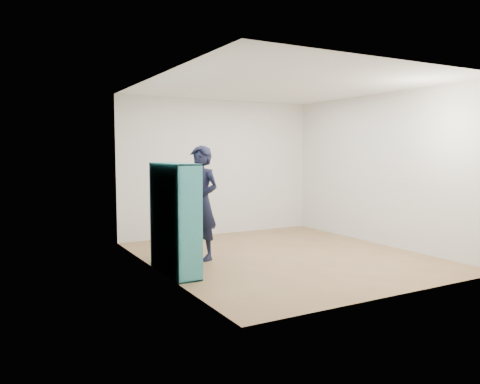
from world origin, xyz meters
TOP-DOWN VIEW (x-y plane):
  - floor at (0.00, 0.00)m, footprint 4.50×4.50m
  - ceiling at (0.00, 0.00)m, footprint 4.50×4.50m
  - wall_left at (-2.00, 0.00)m, footprint 0.02×4.50m
  - wall_right at (2.00, 0.00)m, footprint 0.02×4.50m
  - wall_back at (0.00, 2.25)m, footprint 4.00×0.02m
  - wall_front at (0.00, -2.25)m, footprint 4.00×0.02m
  - bookshelf at (-1.85, -0.13)m, footprint 0.32×1.10m
  - person at (-1.20, 0.44)m, footprint 0.62×0.73m
  - smartphone at (-1.35, 0.45)m, footprint 0.07×0.09m

SIDE VIEW (x-z plane):
  - floor at x=0.00m, z-range 0.00..0.00m
  - bookshelf at x=-1.85m, z-range -0.01..1.45m
  - person at x=-1.20m, z-range 0.00..1.70m
  - smartphone at x=-1.35m, z-range 0.90..1.03m
  - wall_left at x=-2.00m, z-range 0.00..2.60m
  - wall_right at x=2.00m, z-range 0.00..2.60m
  - wall_back at x=0.00m, z-range 0.00..2.60m
  - wall_front at x=0.00m, z-range 0.00..2.60m
  - ceiling at x=0.00m, z-range 2.60..2.60m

